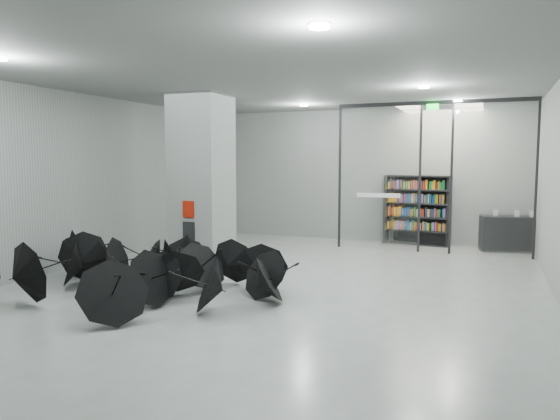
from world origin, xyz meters
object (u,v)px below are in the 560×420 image
at_px(column, 202,180).
at_px(umbrella_cluster, 144,277).
at_px(bookshelf, 417,210).
at_px(shop_counter, 512,234).

distance_m(column, umbrella_cluster, 3.41).
xyz_separation_m(bookshelf, shop_counter, (2.55, -0.21, -0.53)).
bearing_deg(shop_counter, column, -158.20).
xyz_separation_m(bookshelf, umbrella_cluster, (-3.92, -7.67, -0.71)).
height_order(column, shop_counter, column).
height_order(bookshelf, shop_counter, bookshelf).
bearing_deg(bookshelf, shop_counter, 4.02).
xyz_separation_m(column, umbrella_cluster, (0.47, -2.92, -1.70)).
bearing_deg(shop_counter, bookshelf, 163.89).
distance_m(bookshelf, umbrella_cluster, 8.64).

